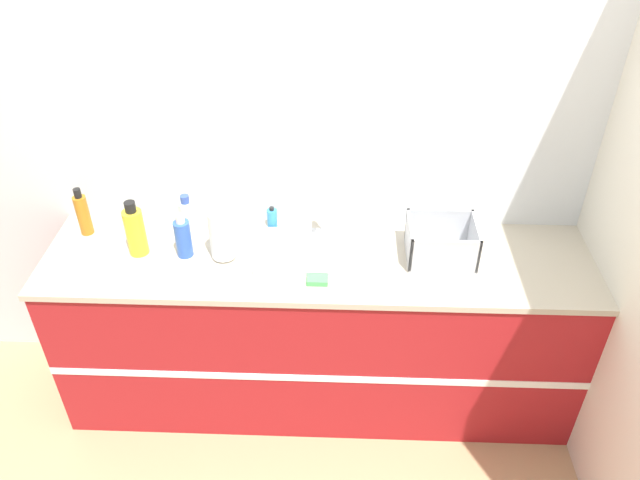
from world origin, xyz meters
TOP-DOWN VIEW (x-y plane):
  - ground_plane at (0.00, 0.00)m, footprint 12.00×12.00m
  - wall_back at (0.00, 0.62)m, footprint 4.87×0.06m
  - wall_right at (1.26, 0.30)m, footprint 0.06×2.59m
  - counter_cabinet at (0.00, 0.30)m, footprint 2.49×0.62m
  - sink at (0.02, 0.34)m, footprint 0.60×0.33m
  - paper_towel_roll at (-0.43, 0.29)m, footprint 0.11×0.11m
  - dish_rack at (0.54, 0.32)m, footprint 0.30×0.25m
  - bottle_blue at (-0.60, 0.30)m, footprint 0.07×0.07m
  - bottle_yellow at (-0.82, 0.31)m, footprint 0.09×0.09m
  - bottle_clear at (-0.62, 0.47)m, footprint 0.07×0.07m
  - bottle_amber at (-1.11, 0.45)m, footprint 0.06×0.06m
  - soap_dispenser at (-0.23, 0.53)m, footprint 0.05×0.05m
  - sponge at (-0.00, 0.12)m, footprint 0.09×0.06m

SIDE VIEW (x-z plane):
  - ground_plane at x=0.00m, z-range 0.00..0.00m
  - counter_cabinet at x=0.00m, z-range 0.00..0.91m
  - sponge at x=0.00m, z-range 0.91..0.93m
  - sink at x=0.02m, z-range 0.80..1.05m
  - soap_dispenser at x=-0.23m, z-range 0.90..1.01m
  - dish_rack at x=0.54m, z-range 0.89..1.07m
  - bottle_clear at x=-0.62m, z-range 0.90..1.10m
  - bottle_blue at x=-0.60m, z-range 0.90..1.11m
  - bottle_amber at x=-1.11m, z-range 0.90..1.14m
  - bottle_yellow at x=-0.82m, z-range 0.89..1.16m
  - paper_towel_roll at x=-0.43m, z-range 0.91..1.15m
  - wall_back at x=0.00m, z-range 0.00..2.60m
  - wall_right at x=1.26m, z-range 0.00..2.60m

